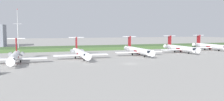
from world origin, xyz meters
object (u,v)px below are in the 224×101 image
(regional_jet_fifth, at_px, (180,48))
(regional_jet_sixth, at_px, (209,46))
(regional_jet_second, at_px, (15,57))
(regional_jet_third, at_px, (80,53))
(antenna_mast, at_px, (18,34))
(regional_jet_fourth, at_px, (137,50))

(regional_jet_fifth, bearing_deg, regional_jet_sixth, 17.50)
(regional_jet_second, xyz_separation_m, regional_jet_third, (25.56, 6.61, 0.00))
(regional_jet_fifth, xyz_separation_m, regional_jet_sixth, (26.13, 8.24, 0.00))
(regional_jet_second, height_order, regional_jet_third, same)
(regional_jet_third, xyz_separation_m, antenna_mast, (-27.44, 43.97, 7.39))
(regional_jet_fifth, relative_size, antenna_mast, 1.29)
(antenna_mast, bearing_deg, regional_jet_second, -87.87)
(regional_jet_fourth, distance_m, antenna_mast, 68.67)
(regional_jet_fourth, bearing_deg, regional_jet_sixth, 15.25)
(antenna_mast, bearing_deg, regional_jet_fifth, -21.42)
(regional_jet_third, bearing_deg, regional_jet_second, -165.51)
(regional_jet_second, distance_m, antenna_mast, 51.15)
(regional_jet_second, xyz_separation_m, regional_jet_fourth, (54.05, 11.42, 0.00))
(regional_jet_second, relative_size, regional_jet_fifth, 1.00)
(regional_jet_second, relative_size, regional_jet_sixth, 1.00)
(regional_jet_sixth, bearing_deg, regional_jet_third, -166.68)
(regional_jet_fourth, xyz_separation_m, regional_jet_fifth, (27.56, 6.40, 0.00))
(regional_jet_second, relative_size, regional_jet_third, 1.00)
(regional_jet_third, bearing_deg, antenna_mast, 121.97)
(regional_jet_second, bearing_deg, regional_jet_sixth, 13.60)
(regional_jet_second, bearing_deg, antenna_mast, 92.13)
(regional_jet_second, bearing_deg, regional_jet_fifth, 12.32)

